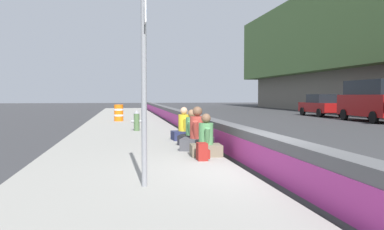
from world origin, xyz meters
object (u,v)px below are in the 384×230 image
(route_sign_post, at_px, (144,59))
(seated_person_foreground, at_px, (206,143))
(fire_hydrant, at_px, (137,120))
(parked_car_midline, at_px, (322,105))
(seated_person_far, at_px, (184,130))
(backpack, at_px, (202,152))
(parked_car_fourth, at_px, (373,100))
(seated_person_middle, at_px, (197,136))
(seated_person_rear, at_px, (192,133))
(construction_barrel, at_px, (119,113))

(route_sign_post, xyz_separation_m, seated_person_foreground, (3.10, -1.66, -1.75))
(route_sign_post, relative_size, fire_hydrant, 4.09)
(fire_hydrant, xyz_separation_m, parked_car_midline, (12.08, -14.56, 0.27))
(seated_person_far, height_order, parked_car_midline, parked_car_midline)
(backpack, bearing_deg, fire_hydrant, 8.69)
(parked_car_midline, bearing_deg, parked_car_fourth, 179.63)
(seated_person_foreground, xyz_separation_m, parked_car_midline, (19.45, -13.12, 0.40))
(seated_person_middle, height_order, parked_car_midline, parked_car_midline)
(fire_hydrant, xyz_separation_m, seated_person_foreground, (-7.38, -1.44, -0.12))
(seated_person_rear, relative_size, parked_car_midline, 0.23)
(backpack, bearing_deg, construction_barrel, 7.95)
(construction_barrel, relative_size, parked_car_fourth, 0.18)
(fire_hydrant, bearing_deg, backpack, -171.31)
(backpack, distance_m, construction_barrel, 14.76)
(fire_hydrant, height_order, seated_person_rear, seated_person_rear)
(route_sign_post, distance_m, backpack, 3.40)
(parked_car_midline, bearing_deg, backpack, 146.45)
(construction_barrel, distance_m, parked_car_fourth, 15.39)
(route_sign_post, relative_size, construction_barrel, 3.79)
(seated_person_far, xyz_separation_m, parked_car_fourth, (9.26, -13.08, 0.87))
(fire_hydrant, relative_size, construction_barrel, 0.93)
(seated_person_foreground, height_order, seated_person_middle, seated_person_middle)
(backpack, relative_size, construction_barrel, 0.42)
(construction_barrel, bearing_deg, parked_car_fourth, -94.02)
(seated_person_middle, relative_size, construction_barrel, 1.24)
(fire_hydrant, xyz_separation_m, backpack, (-8.03, -1.23, -0.25))
(fire_hydrant, relative_size, backpack, 2.20)
(parked_car_midline, bearing_deg, seated_person_middle, 144.45)
(route_sign_post, height_order, seated_person_foreground, route_sign_post)
(construction_barrel, height_order, parked_car_midline, parked_car_midline)
(fire_hydrant, distance_m, construction_barrel, 6.63)
(parked_car_fourth, bearing_deg, parked_car_midline, -0.37)
(seated_person_rear, distance_m, construction_barrel, 11.85)
(seated_person_middle, bearing_deg, backpack, 173.40)
(fire_hydrant, height_order, parked_car_midline, parked_car_midline)
(seated_person_rear, bearing_deg, construction_barrel, 11.19)
(fire_hydrant, relative_size, seated_person_rear, 0.83)
(seated_person_far, bearing_deg, parked_car_fourth, -54.70)
(seated_person_middle, bearing_deg, route_sign_post, 158.56)
(fire_hydrant, relative_size, seated_person_middle, 0.74)
(seated_person_middle, relative_size, parked_car_fourth, 0.23)
(parked_car_midline, bearing_deg, route_sign_post, 146.77)
(seated_person_middle, bearing_deg, fire_hydrant, 12.77)
(seated_person_far, bearing_deg, construction_barrel, 12.28)
(backpack, height_order, parked_car_fourth, parked_car_fourth)
(seated_person_far, distance_m, construction_barrel, 10.58)
(seated_person_rear, bearing_deg, backpack, 175.06)
(seated_person_far, distance_m, backpack, 4.28)
(seated_person_middle, distance_m, backpack, 1.75)
(seated_person_rear, bearing_deg, seated_person_foreground, 178.96)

